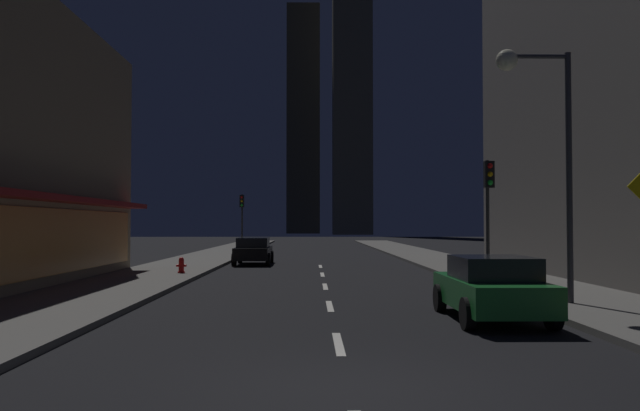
% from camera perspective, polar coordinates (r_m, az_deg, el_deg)
% --- Properties ---
extents(ground_plane, '(78.00, 136.00, 0.10)m').
position_cam_1_polar(ground_plane, '(40.30, -0.14, -4.88)').
color(ground_plane, black).
extents(sidewalk_right, '(4.00, 76.00, 0.15)m').
position_cam_1_polar(sidewalk_right, '(40.98, 9.73, -4.63)').
color(sidewalk_right, '#605E59').
rests_on(sidewalk_right, ground).
extents(sidewalk_left, '(4.00, 76.00, 0.15)m').
position_cam_1_polar(sidewalk_left, '(40.81, -10.05, -4.64)').
color(sidewalk_left, '#605E59').
rests_on(sidewalk_left, ground).
extents(lane_marking_center, '(0.16, 28.20, 0.01)m').
position_cam_1_polar(lane_marking_center, '(19.36, 0.65, -8.15)').
color(lane_marking_center, silver).
rests_on(lane_marking_center, ground).
extents(skyscraper_distant_tall, '(7.80, 7.59, 54.27)m').
position_cam_1_polar(skyscraper_distant_tall, '(151.49, -1.52, 7.77)').
color(skyscraper_distant_tall, '#3D3A2E').
rests_on(skyscraper_distant_tall, ground).
extents(skyscraper_distant_mid, '(8.28, 6.03, 79.51)m').
position_cam_1_polar(skyscraper_distant_mid, '(137.88, 2.93, 14.11)').
color(skyscraper_distant_mid, '#5B5744').
rests_on(skyscraper_distant_mid, ground).
extents(car_parked_near, '(1.98, 4.24, 1.45)m').
position_cam_1_polar(car_parked_near, '(14.86, 15.31, -7.19)').
color(car_parked_near, '#1E722D').
rests_on(car_parked_near, ground).
extents(car_parked_far, '(1.98, 4.24, 1.45)m').
position_cam_1_polar(car_parked_far, '(34.15, -6.07, -4.11)').
color(car_parked_far, black).
rests_on(car_parked_far, ground).
extents(fire_hydrant_far_left, '(0.42, 0.30, 0.65)m').
position_cam_1_polar(fire_hydrant_far_left, '(26.87, -12.49, -5.35)').
color(fire_hydrant_far_left, red).
rests_on(fire_hydrant_far_left, sidewalk_left).
extents(traffic_light_near_right, '(0.32, 0.48, 4.20)m').
position_cam_1_polar(traffic_light_near_right, '(21.89, 15.07, 1.01)').
color(traffic_light_near_right, '#2D2D2D').
rests_on(traffic_light_near_right, sidewalk_right).
extents(traffic_light_far_left, '(0.32, 0.48, 4.20)m').
position_cam_1_polar(traffic_light_far_left, '(45.86, -7.11, -0.43)').
color(traffic_light_far_left, '#2D2D2D').
rests_on(traffic_light_far_left, sidewalk_left).
extents(street_lamp_right, '(1.96, 0.56, 6.58)m').
position_cam_1_polar(street_lamp_right, '(17.40, 19.12, 7.94)').
color(street_lamp_right, '#38383D').
rests_on(street_lamp_right, sidewalk_right).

